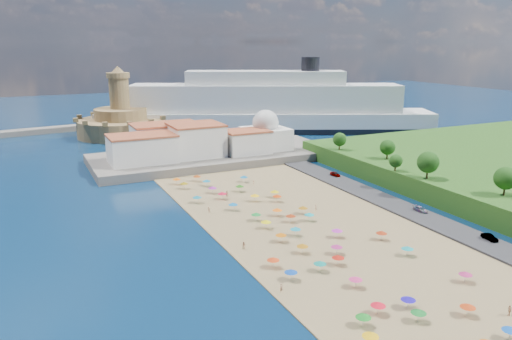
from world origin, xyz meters
TOP-DOWN VIEW (x-y plane):
  - ground at (0.00, 0.00)m, footprint 700.00×700.00m
  - terrace at (10.00, 73.00)m, footprint 90.00×36.00m
  - jetty at (-12.00, 108.00)m, footprint 18.00×70.00m
  - waterfront_buildings at (-3.05, 73.64)m, footprint 57.00×29.00m
  - domed_building at (30.00, 71.00)m, footprint 16.00×16.00m
  - fortress at (-12.00, 138.00)m, footprint 40.00×40.00m
  - cruise_ship at (55.20, 121.67)m, footprint 159.21×91.51m
  - beach_parasols at (-1.16, -11.31)m, footprint 33.03×112.98m
  - beachgoers at (-4.46, -2.39)m, footprint 31.45×91.97m
  - parked_cars at (36.00, 1.33)m, footprint 2.06×63.79m
  - hillside_trees at (47.95, -9.43)m, footprint 14.35×110.36m

SIDE VIEW (x-z plane):
  - ground at x=0.00m, z-range 0.00..0.00m
  - beachgoers at x=-4.46m, z-range 0.19..2.07m
  - jetty at x=-12.00m, z-range 0.00..2.40m
  - parked_cars at x=36.00m, z-range 0.67..2.02m
  - terrace at x=10.00m, z-range 0.00..3.00m
  - beach_parasols at x=-1.16m, z-range 1.05..3.25m
  - fortress at x=-12.00m, z-range -9.52..22.88m
  - waterfront_buildings at x=-3.05m, z-range 2.38..13.38m
  - domed_building at x=30.00m, z-range 1.47..16.47m
  - hillside_trees at x=47.95m, z-range 6.21..13.94m
  - cruise_ship at x=55.20m, z-range -7.32..28.61m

